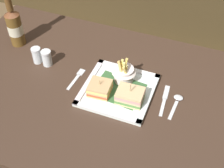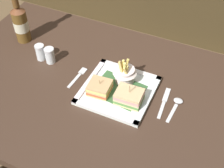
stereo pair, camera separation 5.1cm
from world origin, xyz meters
The scene contains 11 objects.
dining_table centered at (0.00, 0.00, 0.59)m, with size 1.35×0.82×0.72m.
square_plate centered at (0.04, 0.02, 0.73)m, with size 0.26×0.26×0.02m.
sandwich_half_left centered at (-0.02, -0.02, 0.75)m, with size 0.09×0.08×0.06m.
sandwich_half_right centered at (0.10, -0.02, 0.76)m, with size 0.10×0.08×0.08m.
fries_cup centered at (0.05, 0.07, 0.77)m, with size 0.09×0.09×0.11m.
beer_bottle centered at (-0.48, 0.14, 0.81)m, with size 0.06×0.06×0.26m.
fork centered at (-0.14, 0.03, 0.72)m, with size 0.03×0.13×0.00m.
knife centered at (0.22, 0.04, 0.72)m, with size 0.03×0.16×0.00m.
spoon centered at (0.27, 0.05, 0.73)m, with size 0.04×0.13×0.01m.
salt_shaker centered at (-0.33, 0.06, 0.75)m, with size 0.04×0.04×0.07m.
pepper_shaker centered at (-0.28, 0.06, 0.75)m, with size 0.04×0.04×0.07m.
Camera 2 is at (0.36, -0.73, 1.59)m, focal length 49.52 mm.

